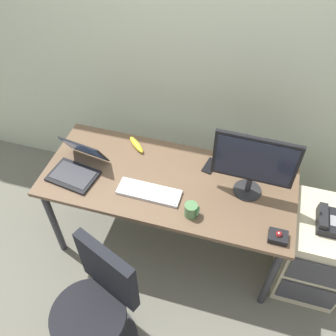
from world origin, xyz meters
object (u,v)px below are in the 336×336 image
(desk_phone, at_px, (330,221))
(keyboard, at_px, (149,192))
(coffee_mug, at_px, (191,210))
(banana, at_px, (136,145))
(cell_phone, at_px, (210,166))
(trackball_mouse, at_px, (278,236))
(laptop, at_px, (77,166))
(monitor_main, at_px, (254,163))
(file_cabinet, at_px, (314,251))
(office_chair, at_px, (97,311))

(desk_phone, bearing_deg, keyboard, -174.01)
(coffee_mug, relative_size, banana, 0.50)
(cell_phone, bearing_deg, trackball_mouse, -30.55)
(laptop, bearing_deg, coffee_mug, -9.66)
(trackball_mouse, relative_size, banana, 0.58)
(banana, bearing_deg, coffee_mug, -42.34)
(monitor_main, distance_m, trackball_mouse, 0.45)
(coffee_mug, height_order, banana, coffee_mug)
(laptop, bearing_deg, keyboard, -5.61)
(keyboard, bearing_deg, monitor_main, 17.64)
(desk_phone, height_order, cell_phone, desk_phone)
(file_cabinet, height_order, desk_phone, desk_phone)
(cell_phone, bearing_deg, monitor_main, -16.37)
(file_cabinet, relative_size, laptop, 1.84)
(file_cabinet, distance_m, desk_phone, 0.38)
(keyboard, xyz_separation_m, coffee_mug, (0.30, -0.09, 0.03))
(keyboard, xyz_separation_m, banana, (-0.22, 0.39, 0.01))
(keyboard, relative_size, coffee_mug, 4.37)
(desk_phone, relative_size, trackball_mouse, 1.82)
(desk_phone, bearing_deg, file_cabinet, 63.22)
(coffee_mug, bearing_deg, cell_phone, 86.08)
(desk_phone, distance_m, office_chair, 1.51)
(monitor_main, relative_size, banana, 2.64)
(trackball_mouse, relative_size, cell_phone, 0.77)
(keyboard, distance_m, cell_phone, 0.47)
(laptop, distance_m, banana, 0.45)
(monitor_main, bearing_deg, cell_phone, 151.40)
(laptop, relative_size, cell_phone, 2.61)
(desk_phone, bearing_deg, office_chair, -146.76)
(office_chair, bearing_deg, keyboard, 80.92)
(keyboard, relative_size, cell_phone, 2.90)
(monitor_main, xyz_separation_m, keyboard, (-0.60, -0.19, -0.25))
(coffee_mug, xyz_separation_m, cell_phone, (0.03, 0.43, -0.04))
(file_cabinet, xyz_separation_m, trackball_mouse, (-0.31, -0.25, 0.43))
(office_chair, height_order, trackball_mouse, office_chair)
(desk_phone, height_order, trackball_mouse, trackball_mouse)
(trackball_mouse, bearing_deg, office_chair, -148.16)
(keyboard, relative_size, laptop, 1.11)
(desk_phone, height_order, banana, banana)
(keyboard, relative_size, banana, 2.16)
(keyboard, bearing_deg, laptop, 174.39)
(coffee_mug, bearing_deg, monitor_main, 42.62)
(desk_phone, distance_m, monitor_main, 0.60)
(trackball_mouse, xyz_separation_m, cell_phone, (-0.49, 0.46, -0.02))
(laptop, bearing_deg, trackball_mouse, -7.03)
(office_chair, relative_size, monitor_main, 1.86)
(banana, bearing_deg, monitor_main, -13.23)
(keyboard, bearing_deg, coffee_mug, -16.50)
(desk_phone, distance_m, banana, 1.38)
(desk_phone, distance_m, keyboard, 1.13)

